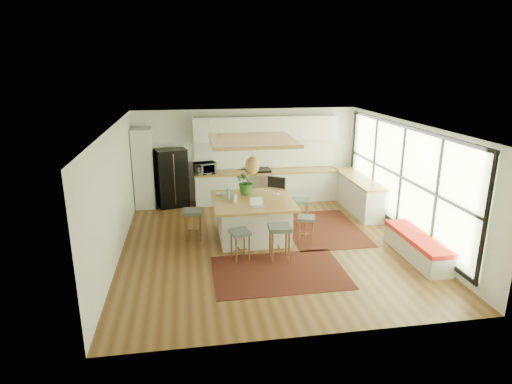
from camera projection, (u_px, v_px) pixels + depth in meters
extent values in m
plane|color=#503117|center=(268.00, 244.00, 9.81)|extent=(7.00, 7.00, 0.00)
plane|color=white|center=(269.00, 125.00, 9.04)|extent=(7.00, 7.00, 0.00)
plane|color=silver|center=(246.00, 155.00, 12.74)|extent=(6.50, 0.00, 6.50)
plane|color=silver|center=(315.00, 254.00, 6.12)|extent=(6.50, 0.00, 6.50)
plane|color=silver|center=(115.00, 194.00, 8.93)|extent=(0.00, 7.00, 7.00)
plane|color=silver|center=(407.00, 181.00, 9.93)|extent=(0.00, 7.00, 7.00)
cube|color=beige|center=(144.00, 169.00, 12.05)|extent=(0.55, 0.60, 2.25)
cube|color=beige|center=(267.00, 187.00, 12.78)|extent=(4.20, 0.60, 0.88)
cube|color=olive|center=(267.00, 172.00, 12.65)|extent=(4.24, 0.64, 0.05)
cube|color=white|center=(265.00, 155.00, 12.80)|extent=(4.20, 0.02, 0.80)
cube|color=beige|center=(266.00, 128.00, 12.43)|extent=(4.20, 0.34, 0.70)
cube|color=beige|center=(358.00, 194.00, 12.03)|extent=(0.60, 2.50, 0.88)
cube|color=olive|center=(359.00, 178.00, 11.90)|extent=(0.64, 2.54, 0.05)
cube|color=black|center=(279.00, 272.00, 8.48)|extent=(2.60, 1.80, 0.01)
cube|color=black|center=(322.00, 228.00, 10.72)|extent=(1.80, 2.60, 0.01)
imported|color=#A5A5AA|center=(205.00, 167.00, 12.27)|extent=(0.65, 0.46, 0.40)
imported|color=#1E4C19|center=(246.00, 184.00, 10.35)|extent=(0.75, 0.77, 0.47)
imported|color=white|center=(221.00, 194.00, 10.26)|extent=(0.29, 0.29, 0.05)
cylinder|color=#2CAAB2|center=(228.00, 196.00, 9.93)|extent=(0.07, 0.07, 0.19)
cylinder|color=white|center=(236.00, 198.00, 9.72)|extent=(0.07, 0.07, 0.19)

